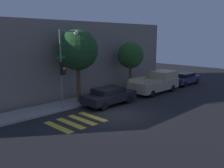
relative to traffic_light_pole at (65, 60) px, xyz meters
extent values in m
plane|color=black|center=(1.68, -3.37, -3.60)|extent=(60.00, 60.00, 0.00)
cube|color=gray|center=(1.68, 0.96, -3.53)|extent=(26.00, 2.27, 0.14)
cube|color=slate|center=(1.68, 5.50, -0.35)|extent=(26.00, 6.00, 6.50)
cube|color=gold|center=(-2.47, -2.57, -3.60)|extent=(0.45, 2.60, 0.00)
cube|color=gold|center=(-1.57, -2.57, -3.60)|extent=(0.45, 2.60, 0.00)
cube|color=gold|center=(-0.67, -2.57, -3.60)|extent=(0.45, 2.60, 0.00)
cube|color=gold|center=(0.23, -2.57, -3.60)|extent=(0.45, 2.60, 0.00)
cylinder|color=slate|center=(-0.32, 0.08, -0.74)|extent=(0.12, 0.12, 5.72)
cube|color=black|center=(-0.32, -0.13, -0.55)|extent=(0.30, 0.30, 0.90)
cylinder|color=#4C0C0C|center=(-0.32, -0.29, -0.28)|extent=(0.18, 0.02, 0.18)
cylinder|color=yellow|center=(-0.32, -0.29, -0.55)|extent=(0.18, 0.02, 0.18)
cylinder|color=#0C3819|center=(-0.32, -0.29, -0.82)|extent=(0.18, 0.02, 0.18)
cube|color=#19662D|center=(-0.32, 0.08, 0.19)|extent=(0.70, 0.02, 0.18)
cylinder|color=slate|center=(0.38, 0.08, 1.97)|extent=(1.41, 0.08, 0.08)
sphere|color=#F9E5B2|center=(1.08, 0.08, 1.87)|extent=(0.36, 0.36, 0.36)
cube|color=black|center=(3.08, -1.27, -2.98)|extent=(4.40, 1.83, 0.62)
cube|color=black|center=(2.97, -1.27, -2.45)|extent=(2.29, 1.61, 0.42)
cylinder|color=black|center=(4.44, -0.45, -3.29)|extent=(0.63, 0.22, 0.63)
cylinder|color=black|center=(4.44, -2.09, -3.29)|extent=(0.63, 0.22, 0.63)
cylinder|color=black|center=(1.71, -0.45, -3.29)|extent=(0.63, 0.22, 0.63)
cylinder|color=black|center=(1.71, -2.09, -3.29)|extent=(0.63, 0.22, 0.63)
cube|color=tan|center=(9.03, -1.27, -2.83)|extent=(5.31, 2.08, 0.91)
cube|color=tan|center=(10.49, -1.27, -2.03)|extent=(2.39, 1.91, 0.69)
cube|color=tan|center=(7.70, -0.36, -2.23)|extent=(2.66, 0.08, 0.28)
cube|color=tan|center=(7.70, -2.18, -2.23)|extent=(2.66, 0.08, 0.28)
cylinder|color=black|center=(10.67, -0.32, -3.29)|extent=(0.63, 0.22, 0.63)
cylinder|color=black|center=(10.67, -2.22, -3.29)|extent=(0.63, 0.22, 0.63)
cylinder|color=black|center=(7.38, -0.32, -3.29)|extent=(0.63, 0.22, 0.63)
cylinder|color=black|center=(7.38, -2.22, -3.29)|extent=(0.63, 0.22, 0.63)
cube|color=#2D3351|center=(14.70, -1.27, -2.99)|extent=(4.31, 1.78, 0.58)
cube|color=black|center=(14.59, -1.27, -2.50)|extent=(2.24, 1.57, 0.40)
cylinder|color=black|center=(16.03, -0.47, -3.29)|extent=(0.63, 0.22, 0.63)
cylinder|color=black|center=(16.03, -2.07, -3.29)|extent=(0.63, 0.22, 0.63)
cylinder|color=black|center=(13.36, -0.47, -3.29)|extent=(0.63, 0.22, 0.63)
cylinder|color=black|center=(13.36, -2.07, -3.29)|extent=(0.63, 0.22, 0.63)
cylinder|color=#4C3823|center=(1.69, 0.76, -2.08)|extent=(0.30, 0.30, 3.05)
sphere|color=#1E4721|center=(1.69, 0.76, 0.61)|extent=(3.12, 3.12, 3.12)
cylinder|color=brown|center=(7.92, 0.76, -2.33)|extent=(0.30, 0.30, 2.54)
sphere|color=#234C1E|center=(7.92, 0.76, -0.13)|extent=(2.48, 2.48, 2.48)
camera|label=1|loc=(-10.12, -14.53, 1.62)|focal=40.00mm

